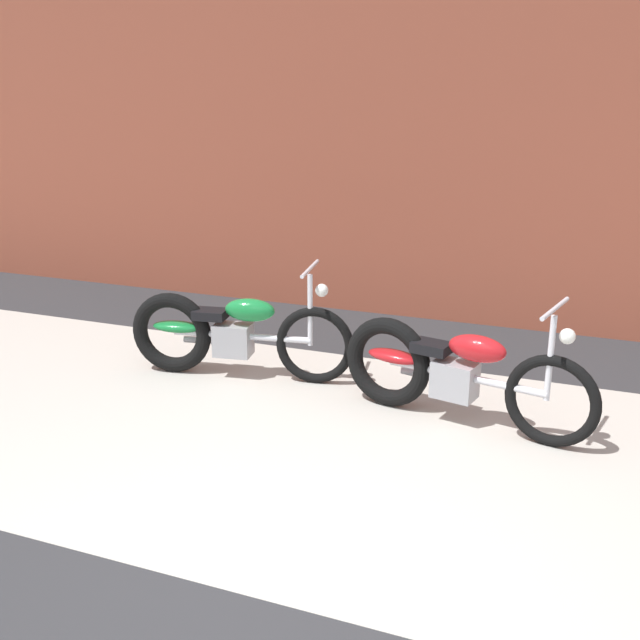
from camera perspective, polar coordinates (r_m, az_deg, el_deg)
name	(u,v)px	position (r m, az deg, el deg)	size (l,w,h in m)	color
ground_plane	(249,597)	(3.97, -5.49, -20.41)	(80.00, 80.00, 0.00)	#2D2D30
sidewalk_slab	(360,446)	(5.34, 3.07, -9.68)	(36.00, 3.50, 0.01)	#B2ADA3
brick_building_wall	(469,95)	(8.11, 11.42, 16.62)	(36.00, 0.50, 4.75)	brown
motorcycle_green	(225,333)	(6.51, -7.36, -0.98)	(2.00, 0.62, 1.03)	black
motorcycle_red	(446,370)	(5.68, 9.64, -3.85)	(1.98, 0.71, 1.03)	black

